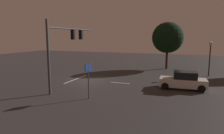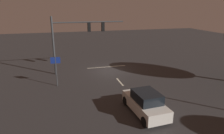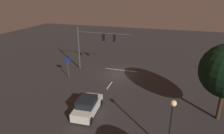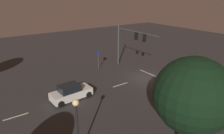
% 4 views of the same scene
% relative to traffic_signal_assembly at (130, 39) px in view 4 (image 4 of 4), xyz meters
% --- Properties ---
extents(ground_plane, '(80.00, 80.00, 0.00)m').
position_rel_traffic_signal_assembly_xyz_m(ground_plane, '(-3.69, 0.36, -4.49)').
color(ground_plane, '#2D2B2B').
extents(traffic_signal_assembly, '(8.12, 0.47, 6.45)m').
position_rel_traffic_signal_assembly_xyz_m(traffic_signal_assembly, '(0.00, 0.00, 0.00)').
color(traffic_signal_assembly, '#383A3D').
rests_on(traffic_signal_assembly, ground_plane).
extents(lane_dash_far, '(0.16, 2.20, 0.01)m').
position_rel_traffic_signal_assembly_xyz_m(lane_dash_far, '(-3.69, 4.36, -4.49)').
color(lane_dash_far, beige).
rests_on(lane_dash_far, ground_plane).
extents(lane_dash_mid, '(0.16, 2.20, 0.01)m').
position_rel_traffic_signal_assembly_xyz_m(lane_dash_mid, '(-3.69, 10.36, -4.49)').
color(lane_dash_mid, beige).
rests_on(lane_dash_mid, ground_plane).
extents(lane_dash_near, '(0.16, 2.20, 0.01)m').
position_rel_traffic_signal_assembly_xyz_m(lane_dash_near, '(-3.69, 16.36, -4.49)').
color(lane_dash_near, beige).
rests_on(lane_dash_near, ground_plane).
extents(stop_bar, '(5.00, 0.16, 0.01)m').
position_rel_traffic_signal_assembly_xyz_m(stop_bar, '(-3.69, -1.19, -4.49)').
color(stop_bar, beige).
rests_on(stop_bar, ground_plane).
extents(car_approaching, '(2.13, 4.46, 1.70)m').
position_rel_traffic_signal_assembly_xyz_m(car_approaching, '(-3.54, 10.82, -3.69)').
color(car_approaching, silver).
rests_on(car_approaching, ground_plane).
extents(street_lamp_left_kerb, '(0.44, 0.44, 4.41)m').
position_rel_traffic_signal_assembly_xyz_m(street_lamp_left_kerb, '(-11.29, 13.69, -1.35)').
color(street_lamp_left_kerb, black).
rests_on(street_lamp_left_kerb, ground_plane).
extents(route_sign, '(0.90, 0.13, 2.94)m').
position_rel_traffic_signal_assembly_xyz_m(route_sign, '(2.51, 3.75, -2.38)').
color(route_sign, '#383A3D').
rests_on(route_sign, ground_plane).
extents(tree_left_near, '(4.77, 4.77, 7.25)m').
position_rel_traffic_signal_assembly_xyz_m(tree_left_near, '(-15.58, 8.02, 0.36)').
color(tree_left_near, '#382314').
rests_on(tree_left_near, ground_plane).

